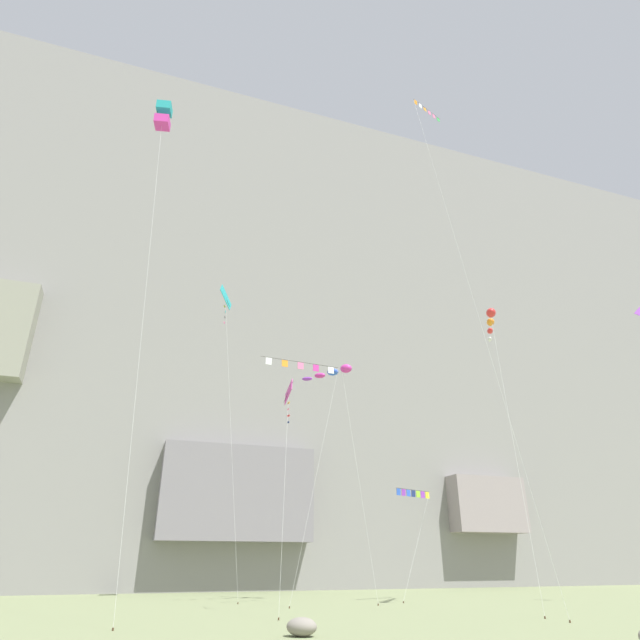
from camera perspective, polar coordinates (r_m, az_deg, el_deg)
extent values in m
cube|color=gray|center=(78.64, -9.97, -2.14)|extent=(180.00, 30.28, 63.64)
cube|color=slate|center=(57.74, -8.76, -17.70)|extent=(15.37, 2.94, 9.20)
cube|color=gray|center=(69.65, 17.05, -18.29)|extent=(9.26, 3.87, 6.18)
ellipsoid|color=gray|center=(24.09, -1.96, -29.81)|extent=(1.58, 1.57, 0.67)
cube|color=teal|center=(44.07, -16.22, 20.74)|extent=(1.22, 1.22, 0.72)
cube|color=#CC3399|center=(43.17, -16.43, 19.49)|extent=(1.22, 1.22, 0.72)
cylinder|color=black|center=(43.61, -15.68, 20.04)|extent=(0.04, 0.04, 1.93)
cylinder|color=black|center=(43.63, -16.96, 20.20)|extent=(0.04, 0.04, 1.93)
cylinder|color=silver|center=(32.35, -18.22, 0.98)|extent=(1.41, 4.49, 31.37)
cylinder|color=#4C3823|center=(27.45, -21.15, -28.32)|extent=(0.08, 0.08, 0.12)
cylinder|color=black|center=(45.36, 9.87, -17.37)|extent=(3.82, 1.56, 0.03)
cube|color=yellow|center=(46.69, 11.34, -17.80)|extent=(0.44, 0.21, 0.50)
cube|color=purple|center=(46.23, 10.87, -17.77)|extent=(0.43, 0.20, 0.50)
cube|color=#8CCC33|center=(45.78, 10.39, -17.75)|extent=(0.43, 0.21, 0.50)
cube|color=navy|center=(45.32, 9.89, -17.72)|extent=(0.44, 0.22, 0.50)
cube|color=blue|center=(44.87, 9.39, -17.69)|extent=(0.44, 0.21, 0.50)
cube|color=purple|center=(44.43, 8.88, -17.66)|extent=(0.45, 0.24, 0.50)
cube|color=blue|center=(43.99, 8.36, -17.63)|extent=(0.44, 0.23, 0.50)
cylinder|color=silver|center=(44.68, 10.32, -22.23)|extent=(4.12, 2.31, 7.74)
cylinder|color=#4C3823|center=(42.76, 8.87, -27.52)|extent=(0.08, 0.08, 0.12)
ellipsoid|color=red|center=(41.44, 17.72, 0.73)|extent=(1.19, 1.34, 0.82)
ellipsoid|color=orange|center=(42.56, 17.67, -0.22)|extent=(1.08, 1.26, 0.69)
ellipsoid|color=red|center=(43.68, 17.63, -1.11)|extent=(0.97, 1.17, 0.57)
ellipsoid|color=white|center=(44.82, 17.59, -1.96)|extent=(0.85, 1.09, 0.45)
cylinder|color=silver|center=(36.38, 19.83, -11.84)|extent=(2.87, 4.40, 19.04)
cylinder|color=#4C3823|center=(33.21, 22.80, -27.14)|extent=(0.08, 0.08, 0.12)
cube|color=teal|center=(48.91, -9.98, 2.40)|extent=(1.44, 2.14, 2.42)
cylinder|color=black|center=(48.91, -9.98, 2.40)|extent=(0.81, 0.24, 1.93)
cube|color=yellow|center=(48.50, -10.11, 1.42)|extent=(0.18, 0.27, 0.15)
cube|color=teal|center=(48.29, -10.04, 0.85)|extent=(0.04, 0.30, 0.15)
cube|color=black|center=(48.08, -10.07, 0.29)|extent=(0.11, 0.29, 0.15)
cube|color=pink|center=(47.87, -10.14, -0.27)|extent=(0.15, 0.28, 0.15)
cylinder|color=silver|center=(43.76, -9.45, -11.55)|extent=(2.14, 2.61, 23.90)
cylinder|color=#4C3823|center=(41.74, -8.72, -27.62)|extent=(0.08, 0.08, 0.12)
cube|color=#CC3399|center=(34.78, -3.36, -7.60)|extent=(0.61, 2.02, 1.93)
cylinder|color=black|center=(34.78, -3.36, -7.60)|extent=(0.66, 0.18, 1.53)
cube|color=yellow|center=(34.57, -3.36, -8.79)|extent=(0.07, 0.24, 0.12)
cube|color=pink|center=(34.46, -3.40, -9.45)|extent=(0.06, 0.24, 0.12)
cube|color=red|center=(34.37, -3.38, -10.12)|extent=(0.12, 0.22, 0.12)
cube|color=navy|center=(34.27, -3.39, -10.80)|extent=(0.07, 0.24, 0.12)
cylinder|color=silver|center=(32.07, -3.82, -17.82)|extent=(1.01, 2.75, 12.26)
cylinder|color=#4C3823|center=(30.53, -4.42, -29.11)|extent=(0.08, 0.08, 0.12)
cylinder|color=black|center=(44.84, 11.30, 21.11)|extent=(3.00, 1.17, 0.02)
cube|color=orange|center=(43.94, 10.14, 21.83)|extent=(0.30, 0.16, 0.34)
cube|color=white|center=(44.25, 10.62, 21.47)|extent=(0.30, 0.16, 0.34)
cube|color=orange|center=(44.56, 11.09, 21.12)|extent=(0.30, 0.16, 0.34)
cube|color=pink|center=(44.87, 11.55, 20.77)|extent=(0.29, 0.13, 0.34)
cube|color=pink|center=(45.19, 12.01, 20.43)|extent=(0.30, 0.14, 0.34)
cube|color=green|center=(45.51, 12.46, 20.08)|extent=(0.30, 0.15, 0.34)
cylinder|color=silver|center=(34.12, 16.05, 1.93)|extent=(4.44, 2.22, 34.14)
cylinder|color=#4C3823|center=(31.53, 25.04, -27.04)|extent=(0.08, 0.08, 0.12)
cylinder|color=black|center=(42.80, -2.07, -4.50)|extent=(6.65, 0.60, 0.03)
cube|color=white|center=(43.71, 1.18, -5.36)|extent=(0.50, 0.11, 0.55)
cube|color=#CC3399|center=(43.19, -0.43, -5.13)|extent=(0.50, 0.08, 0.55)
cube|color=pink|center=(42.70, -2.08, -4.88)|extent=(0.50, 0.11, 0.55)
cube|color=orange|center=(42.24, -3.76, -4.63)|extent=(0.50, 0.12, 0.55)
cube|color=white|center=(41.83, -5.48, -4.37)|extent=(0.50, 0.10, 0.55)
cylinder|color=silver|center=(40.08, -0.29, -15.72)|extent=(4.53, 2.64, 17.02)
cylinder|color=#4C3823|center=(37.78, -3.27, -28.20)|extent=(0.08, 0.08, 0.12)
ellipsoid|color=#CC3399|center=(43.90, 2.78, -5.18)|extent=(1.24, 1.25, 0.80)
ellipsoid|color=blue|center=(44.34, 1.37, -5.55)|extent=(1.14, 1.15, 0.67)
ellipsoid|color=#CC3399|center=(44.81, -0.01, -5.92)|extent=(1.04, 1.05, 0.54)
ellipsoid|color=purple|center=(45.30, -1.37, -6.27)|extent=(0.93, 0.95, 0.41)
cylinder|color=silver|center=(41.33, 4.09, -16.16)|extent=(1.44, 2.16, 16.68)
cylinder|color=#4C3823|center=(40.32, 6.21, -27.86)|extent=(0.08, 0.08, 0.12)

